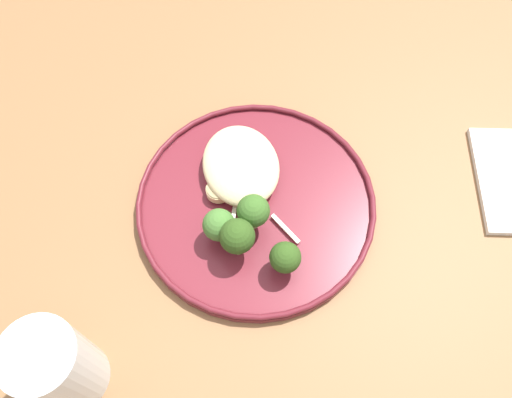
{
  "coord_description": "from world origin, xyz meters",
  "views": [
    {
      "loc": [
        0.3,
        -0.03,
        1.32
      ],
      "look_at": [
        0.01,
        0.03,
        0.76
      ],
      "focal_mm": 37.19,
      "sensor_mm": 36.0,
      "label": 1
    }
  ],
  "objects_px": {
    "broccoli_floret_center_pile": "(219,225)",
    "broccoli_floret_front_edge": "(253,211)",
    "seared_scallop_tilted_round": "(248,142)",
    "seared_scallop_half_hidden": "(218,191)",
    "dinner_plate": "(256,203)",
    "broccoli_floret_left_leaning": "(239,236)",
    "broccoli_floret_beside_noodles": "(285,258)",
    "seared_scallop_right_edge": "(251,187)",
    "seared_scallop_center_golden": "(252,167)",
    "water_glass": "(60,368)"
  },
  "relations": [
    {
      "from": "water_glass",
      "to": "broccoli_floret_beside_noodles",
      "type": "bearing_deg",
      "value": 104.77
    },
    {
      "from": "seared_scallop_center_golden",
      "to": "broccoli_floret_beside_noodles",
      "type": "relative_size",
      "value": 0.55
    },
    {
      "from": "broccoli_floret_center_pile",
      "to": "broccoli_floret_front_edge",
      "type": "bearing_deg",
      "value": 96.55
    },
    {
      "from": "seared_scallop_half_hidden",
      "to": "broccoli_floret_front_edge",
      "type": "xyz_separation_m",
      "value": [
        0.05,
        0.03,
        0.03
      ]
    },
    {
      "from": "seared_scallop_half_hidden",
      "to": "broccoli_floret_beside_noodles",
      "type": "bearing_deg",
      "value": 26.23
    },
    {
      "from": "dinner_plate",
      "to": "broccoli_floret_left_leaning",
      "type": "relative_size",
      "value": 4.91
    },
    {
      "from": "seared_scallop_right_edge",
      "to": "seared_scallop_center_golden",
      "type": "bearing_deg",
      "value": 163.78
    },
    {
      "from": "broccoli_floret_front_edge",
      "to": "seared_scallop_center_golden",
      "type": "bearing_deg",
      "value": 167.77
    },
    {
      "from": "dinner_plate",
      "to": "broccoli_floret_beside_noodles",
      "type": "bearing_deg",
      "value": 7.87
    },
    {
      "from": "seared_scallop_center_golden",
      "to": "broccoli_floret_center_pile",
      "type": "xyz_separation_m",
      "value": [
        0.08,
        -0.06,
        0.02
      ]
    },
    {
      "from": "dinner_plate",
      "to": "broccoli_floret_front_edge",
      "type": "xyz_separation_m",
      "value": [
        0.03,
        -0.01,
        0.04
      ]
    },
    {
      "from": "seared_scallop_half_hidden",
      "to": "water_glass",
      "type": "relative_size",
      "value": 0.25
    },
    {
      "from": "broccoli_floret_front_edge",
      "to": "broccoli_floret_left_leaning",
      "type": "bearing_deg",
      "value": -40.7
    },
    {
      "from": "broccoli_floret_front_edge",
      "to": "broccoli_floret_left_leaning",
      "type": "xyz_separation_m",
      "value": [
        0.03,
        -0.02,
        0.0
      ]
    },
    {
      "from": "broccoli_floret_front_edge",
      "to": "seared_scallop_half_hidden",
      "type": "bearing_deg",
      "value": -147.22
    },
    {
      "from": "seared_scallop_tilted_round",
      "to": "seared_scallop_half_hidden",
      "type": "bearing_deg",
      "value": -40.01
    },
    {
      "from": "broccoli_floret_left_leaning",
      "to": "broccoli_floret_center_pile",
      "type": "bearing_deg",
      "value": -140.41
    },
    {
      "from": "seared_scallop_tilted_round",
      "to": "water_glass",
      "type": "relative_size",
      "value": 0.27
    },
    {
      "from": "seared_scallop_half_hidden",
      "to": "seared_scallop_tilted_round",
      "type": "height_order",
      "value": "seared_scallop_tilted_round"
    },
    {
      "from": "seared_scallop_half_hidden",
      "to": "seared_scallop_right_edge",
      "type": "height_order",
      "value": "seared_scallop_right_edge"
    },
    {
      "from": "seared_scallop_center_golden",
      "to": "water_glass",
      "type": "distance_m",
      "value": 0.31
    },
    {
      "from": "broccoli_floret_beside_noodles",
      "to": "broccoli_floret_center_pile",
      "type": "distance_m",
      "value": 0.08
    },
    {
      "from": "seared_scallop_half_hidden",
      "to": "seared_scallop_right_edge",
      "type": "xyz_separation_m",
      "value": [
        0.01,
        0.04,
        0.0
      ]
    },
    {
      "from": "seared_scallop_right_edge",
      "to": "water_glass",
      "type": "bearing_deg",
      "value": -53.78
    },
    {
      "from": "broccoli_floret_center_pile",
      "to": "seared_scallop_center_golden",
      "type": "bearing_deg",
      "value": 143.55
    },
    {
      "from": "seared_scallop_half_hidden",
      "to": "seared_scallop_right_edge",
      "type": "relative_size",
      "value": 1.11
    },
    {
      "from": "seared_scallop_right_edge",
      "to": "broccoli_floret_front_edge",
      "type": "relative_size",
      "value": 0.47
    },
    {
      "from": "seared_scallop_center_golden",
      "to": "dinner_plate",
      "type": "bearing_deg",
      "value": -7.59
    },
    {
      "from": "broccoli_floret_left_leaning",
      "to": "water_glass",
      "type": "bearing_deg",
      "value": -63.93
    },
    {
      "from": "broccoli_floret_front_edge",
      "to": "broccoli_floret_center_pile",
      "type": "relative_size",
      "value": 1.16
    },
    {
      "from": "seared_scallop_center_golden",
      "to": "broccoli_floret_center_pile",
      "type": "relative_size",
      "value": 0.54
    },
    {
      "from": "seared_scallop_half_hidden",
      "to": "seared_scallop_center_golden",
      "type": "xyz_separation_m",
      "value": [
        -0.02,
        0.05,
        0.0
      ]
    },
    {
      "from": "broccoli_floret_left_leaning",
      "to": "seared_scallop_right_edge",
      "type": "bearing_deg",
      "value": 156.75
    },
    {
      "from": "seared_scallop_right_edge",
      "to": "broccoli_floret_front_edge",
      "type": "height_order",
      "value": "broccoli_floret_front_edge"
    },
    {
      "from": "broccoli_floret_front_edge",
      "to": "water_glass",
      "type": "height_order",
      "value": "water_glass"
    },
    {
      "from": "broccoli_floret_center_pile",
      "to": "water_glass",
      "type": "xyz_separation_m",
      "value": [
        0.12,
        -0.18,
        0.01
      ]
    },
    {
      "from": "broccoli_floret_beside_noodles",
      "to": "water_glass",
      "type": "relative_size",
      "value": 0.41
    },
    {
      "from": "dinner_plate",
      "to": "seared_scallop_center_golden",
      "type": "bearing_deg",
      "value": 172.41
    },
    {
      "from": "seared_scallop_half_hidden",
      "to": "seared_scallop_tilted_round",
      "type": "relative_size",
      "value": 0.92
    },
    {
      "from": "seared_scallop_half_hidden",
      "to": "broccoli_floret_left_leaning",
      "type": "bearing_deg",
      "value": 6.84
    },
    {
      "from": "broccoli_floret_center_pile",
      "to": "broccoli_floret_left_leaning",
      "type": "bearing_deg",
      "value": 39.59
    },
    {
      "from": "broccoli_floret_front_edge",
      "to": "broccoli_floret_center_pile",
      "type": "xyz_separation_m",
      "value": [
        0.0,
        -0.04,
        -0.01
      ]
    },
    {
      "from": "seared_scallop_right_edge",
      "to": "broccoli_floret_left_leaning",
      "type": "relative_size",
      "value": 0.46
    },
    {
      "from": "dinner_plate",
      "to": "broccoli_floret_left_leaning",
      "type": "height_order",
      "value": "broccoli_floret_left_leaning"
    },
    {
      "from": "seared_scallop_half_hidden",
      "to": "water_glass",
      "type": "distance_m",
      "value": 0.26
    },
    {
      "from": "dinner_plate",
      "to": "seared_scallop_half_hidden",
      "type": "distance_m",
      "value": 0.05
    },
    {
      "from": "seared_scallop_right_edge",
      "to": "broccoli_floret_left_leaning",
      "type": "distance_m",
      "value": 0.08
    },
    {
      "from": "seared_scallop_tilted_round",
      "to": "water_glass",
      "type": "bearing_deg",
      "value": -45.81
    },
    {
      "from": "seared_scallop_tilted_round",
      "to": "broccoli_floret_left_leaning",
      "type": "relative_size",
      "value": 0.55
    },
    {
      "from": "seared_scallop_center_golden",
      "to": "broccoli_floret_left_leaning",
      "type": "height_order",
      "value": "broccoli_floret_left_leaning"
    }
  ]
}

